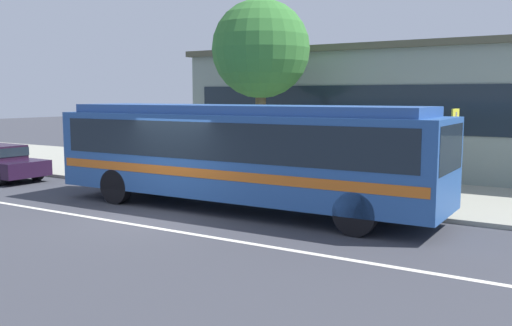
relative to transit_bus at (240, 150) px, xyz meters
The scene contains 9 objects.
ground_plane 2.93m from the transit_bus, 122.94° to the right, with size 120.00×120.00×0.00m, color #373941.
sidewalk_slab 5.74m from the transit_bus, 103.79° to the left, with size 60.00×8.00×0.12m, color #98988A.
lane_stripe_center 3.53m from the transit_bus, 114.91° to the right, with size 56.00×0.16×0.01m, color silver.
transit_bus is the anchor object (origin of this frame).
pedestrian_waiting_near_sign 4.33m from the transit_bus, 152.33° to the left, with size 0.34×0.34×1.69m.
pedestrian_walking_along_curb 2.37m from the transit_bus, 56.40° to the left, with size 0.47×0.47×1.71m.
bus_stop_sign 5.51m from the transit_bus, 20.11° to the left, with size 0.09×0.44×2.66m.
street_tree_near_stop 5.72m from the transit_bus, 114.84° to the left, with size 3.43×3.43×6.32m.
station_building 11.42m from the transit_bus, 83.76° to the left, with size 17.26×8.89×5.01m.
Camera 1 is at (9.72, -10.59, 3.11)m, focal length 39.62 mm.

